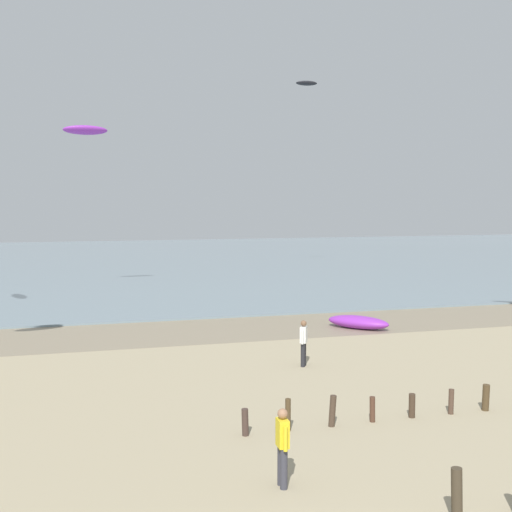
{
  "coord_description": "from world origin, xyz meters",
  "views": [
    {
      "loc": [
        -5.35,
        -8.04,
        6.11
      ],
      "look_at": [
        0.49,
        11.83,
        4.43
      ],
      "focal_mm": 48.21,
      "sensor_mm": 36.0,
      "label": 1
    }
  ],
  "objects": [
    {
      "name": "wet_sand_strip",
      "position": [
        0.0,
        23.23,
        0.0
      ],
      "size": [
        120.0,
        6.12,
        0.01
      ],
      "primitive_type": "cube",
      "color": "gray",
      "rests_on": "ground"
    },
    {
      "name": "sea",
      "position": [
        0.0,
        61.29,
        0.05
      ],
      "size": [
        160.0,
        70.0,
        0.1
      ],
      "primitive_type": "cube",
      "color": "gray",
      "rests_on": "ground"
    },
    {
      "name": "person_left_flank",
      "position": [
        3.37,
        15.42,
        0.92
      ],
      "size": [
        0.37,
        0.5,
        1.71
      ],
      "color": "#232328",
      "rests_on": "ground"
    },
    {
      "name": "grounded_kite",
      "position": [
        8.48,
        21.71,
        0.31
      ],
      "size": [
        2.87,
        3.07,
        0.62
      ],
      "primitive_type": "ellipsoid",
      "rotation": [
        0.0,
        0.0,
        5.43
      ],
      "color": "purple",
      "rests_on": "ground"
    },
    {
      "name": "kite_aloft_3",
      "position": [
        -3.31,
        37.86,
        10.63
      ],
      "size": [
        2.88,
        1.21,
        0.81
      ],
      "primitive_type": "ellipsoid",
      "rotation": [
        0.46,
        0.0,
        3.21
      ],
      "color": "purple"
    },
    {
      "name": "person_mid_beach",
      "position": [
        -0.8,
        5.46,
        0.92
      ],
      "size": [
        0.24,
        0.57,
        1.71
      ],
      "color": "#383842",
      "rests_on": "ground"
    },
    {
      "name": "kite_aloft_1",
      "position": [
        15.32,
        47.21,
        15.98
      ],
      "size": [
        1.89,
        0.8,
        0.51
      ],
      "primitive_type": "ellipsoid",
      "rotation": [
        -0.41,
        0.0,
        6.2
      ],
      "color": "black"
    },
    {
      "name": "groyne_mid",
      "position": [
        7.14,
        8.82,
        0.39
      ],
      "size": [
        14.88,
        0.34,
        0.92
      ],
      "color": "#42322B",
      "rests_on": "ground"
    }
  ]
}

